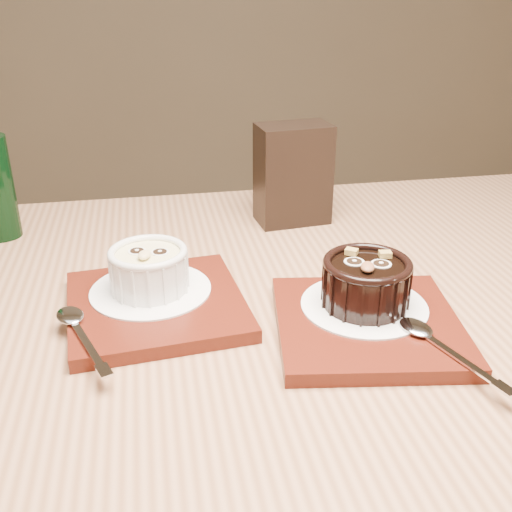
{
  "coord_description": "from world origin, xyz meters",
  "views": [
    {
      "loc": [
        -0.1,
        -0.39,
        1.08
      ],
      "look_at": [
        -0.01,
        0.16,
        0.81
      ],
      "focal_mm": 42.0,
      "sensor_mm": 36.0,
      "label": 1
    }
  ],
  "objects": [
    {
      "name": "spoon_right",
      "position": [
        0.14,
        0.04,
        0.77
      ],
      "size": [
        0.07,
        0.13,
        0.01
      ],
      "primitive_type": null,
      "rotation": [
        0.0,
        0.0,
        0.34
      ],
      "color": "silver",
      "rests_on": "tray_right"
    },
    {
      "name": "tray_right",
      "position": [
        0.09,
        0.1,
        0.76
      ],
      "size": [
        0.2,
        0.2,
        0.01
      ],
      "primitive_type": "cube",
      "rotation": [
        0.0,
        0.0,
        -0.12
      ],
      "color": "#50180D",
      "rests_on": "table"
    },
    {
      "name": "table",
      "position": [
        -0.03,
        0.14,
        0.66
      ],
      "size": [
        1.22,
        0.84,
        0.75
      ],
      "rotation": [
        0.0,
        0.0,
        0.03
      ],
      "color": "brown",
      "rests_on": "ground"
    },
    {
      "name": "spoon_left",
      "position": [
        -0.19,
        0.11,
        0.77
      ],
      "size": [
        0.07,
        0.13,
        0.01
      ],
      "primitive_type": null,
      "rotation": [
        0.0,
        0.0,
        0.39
      ],
      "color": "silver",
      "rests_on": "tray_left"
    },
    {
      "name": "ramekin_dark",
      "position": [
        0.09,
        0.12,
        0.79
      ],
      "size": [
        0.09,
        0.09,
        0.05
      ],
      "rotation": [
        0.0,
        0.0,
        -0.34
      ],
      "color": "black",
      "rests_on": "doily_right"
    },
    {
      "name": "doily_right",
      "position": [
        0.09,
        0.12,
        0.77
      ],
      "size": [
        0.13,
        0.13,
        0.0
      ],
      "primitive_type": "cylinder",
      "color": "white",
      "rests_on": "tray_right"
    },
    {
      "name": "condiment_stand",
      "position": [
        0.08,
        0.4,
        0.82
      ],
      "size": [
        0.11,
        0.07,
        0.14
      ],
      "primitive_type": "cube",
      "rotation": [
        0.0,
        0.0,
        0.14
      ],
      "color": "black",
      "rests_on": "table"
    },
    {
      "name": "ramekin_white",
      "position": [
        -0.12,
        0.19,
        0.79
      ],
      "size": [
        0.08,
        0.08,
        0.05
      ],
      "rotation": [
        0.0,
        0.0,
        -0.25
      ],
      "color": "white",
      "rests_on": "doily_left"
    },
    {
      "name": "doily_left",
      "position": [
        -0.12,
        0.19,
        0.77
      ],
      "size": [
        0.13,
        0.13,
        0.0
      ],
      "primitive_type": "cylinder",
      "color": "white",
      "rests_on": "tray_left"
    },
    {
      "name": "tray_left",
      "position": [
        -0.12,
        0.17,
        0.76
      ],
      "size": [
        0.2,
        0.2,
        0.01
      ],
      "primitive_type": "cube",
      "rotation": [
        0.0,
        0.0,
        0.13
      ],
      "color": "#50180D",
      "rests_on": "table"
    }
  ]
}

